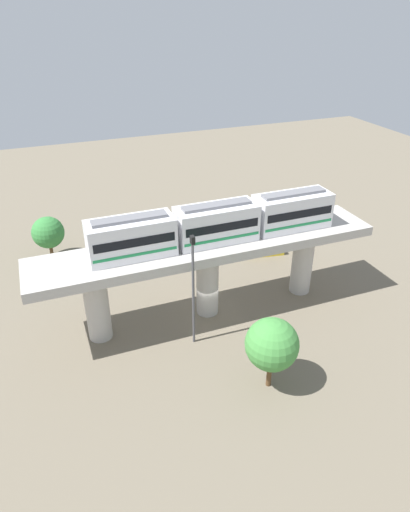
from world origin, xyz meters
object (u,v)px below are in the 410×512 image
(train, at_px, (216,223))
(parked_car_black, at_px, (167,243))
(tree_mid_lot, at_px, (48,233))
(tree_near_viaduct, at_px, (272,345))
(signal_post, at_px, (193,287))
(parked_car_yellow, at_px, (263,247))

(train, relative_size, parked_car_black, 4.81)
(parked_car_black, bearing_deg, tree_mid_lot, 80.04)
(parked_car_black, relative_size, tree_mid_lot, 0.90)
(tree_near_viaduct, xyz_separation_m, signal_post, (6.41, 3.33, 1.57))
(signal_post, bearing_deg, parked_car_yellow, -47.29)
(parked_car_yellow, height_order, tree_mid_lot, tree_mid_lot)
(train, height_order, parked_car_black, train)
(parked_car_yellow, bearing_deg, parked_car_black, 74.46)
(tree_mid_lot, distance_m, signal_post, 20.69)
(tree_mid_lot, bearing_deg, train, -139.60)
(tree_mid_lot, height_order, signal_post, signal_post)
(parked_car_black, height_order, tree_mid_lot, tree_mid_lot)
(parked_car_black, distance_m, signal_post, 16.59)
(parked_car_yellow, bearing_deg, tree_near_viaduct, 164.26)
(parked_car_black, xyz_separation_m, tree_mid_lot, (2.53, 11.97, 2.30))
(signal_post, bearing_deg, tree_near_viaduct, -152.56)
(train, bearing_deg, parked_car_yellow, -48.73)
(train, distance_m, tree_near_viaduct, 10.90)
(train, height_order, tree_mid_lot, train)
(tree_near_viaduct, height_order, tree_mid_lot, tree_near_viaduct)
(parked_car_black, distance_m, tree_mid_lot, 12.45)
(parked_car_black, xyz_separation_m, parked_car_yellow, (-4.66, -9.47, 0.00))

